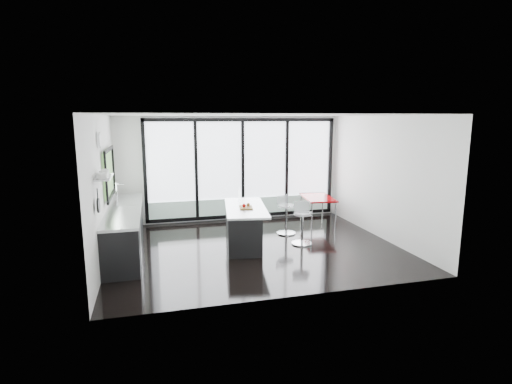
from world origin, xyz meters
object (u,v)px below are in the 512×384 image
object	(u,v)px
bar_stool_near	(302,228)
bar_stool_far	(286,219)
island	(243,225)
red_table	(318,209)

from	to	relation	value
bar_stool_near	bar_stool_far	world-z (taller)	bar_stool_near
bar_stool_far	bar_stool_near	bearing A→B (deg)	-105.66
island	bar_stool_far	size ratio (longest dim) A/B	3.00
island	red_table	size ratio (longest dim) A/B	1.70
island	bar_stool_near	size ratio (longest dim) A/B	2.97
island	bar_stool_far	xyz separation A→B (m)	(1.18, 0.46, -0.07)
bar_stool_near	red_table	world-z (taller)	bar_stool_near
bar_stool_near	bar_stool_far	xyz separation A→B (m)	(-0.07, 0.85, -0.00)
island	red_table	bearing A→B (deg)	29.51
red_table	island	bearing A→B (deg)	-150.49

